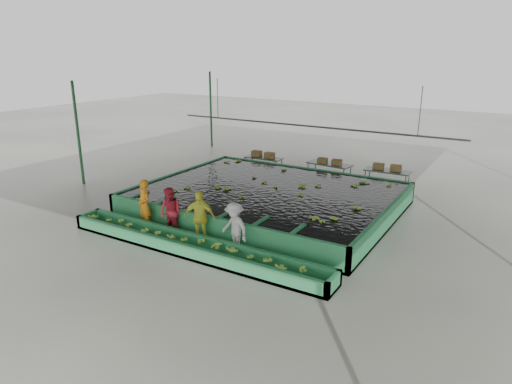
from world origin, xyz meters
The scene contains 21 objects.
ground centered at (0.00, 0.00, 0.00)m, with size 80.00×80.00×0.00m, color gray.
shed_roof centered at (0.00, 0.00, 5.00)m, with size 20.00×22.00×0.04m, color slate.
shed_posts centered at (0.00, 0.00, 2.50)m, with size 20.00×22.00×5.00m, color #225732, non-canonical shape.
flotation_tank centered at (0.00, 1.50, 0.45)m, with size 10.00×8.00×0.90m, color #2E8C50, non-canonical shape.
tank_water centered at (0.00, 1.50, 0.85)m, with size 9.70×7.70×0.00m, color black.
sorting_trough centered at (0.00, -3.60, 0.25)m, with size 10.00×1.00×0.50m, color #2E8C50, non-canonical shape.
cableway_rail centered at (0.00, 5.00, 3.00)m, with size 0.08×0.08×14.00m, color #59605B.
rail_hanger_left centered at (-5.00, 5.00, 4.00)m, with size 0.04×0.04×2.00m, color #59605B.
rail_hanger_right centered at (5.00, 5.00, 4.00)m, with size 0.04×0.04×2.00m, color #59605B.
worker_a centered at (-2.78, -2.80, 0.94)m, with size 0.69×0.45×1.89m, color orange.
worker_b centered at (-1.53, -2.80, 0.89)m, with size 0.86×0.67×1.78m, color red.
worker_c centered at (-0.25, -2.80, 0.94)m, with size 1.10×0.46×1.88m, color #EDF145.
worker_d centered at (1.18, -2.80, 0.86)m, with size 1.11×0.64×1.71m, color silver.
packing_table_left centered at (-2.99, 6.24, 0.45)m, with size 2.00×0.80×0.91m, color #59605B, non-canonical shape.
packing_table_mid centered at (0.65, 6.46, 0.50)m, with size 2.19×0.87×0.99m, color #59605B, non-canonical shape.
packing_table_right centered at (3.45, 6.76, 0.48)m, with size 2.09×0.84×0.95m, color #59605B, non-canonical shape.
box_stack_left centered at (-3.07, 6.32, 0.91)m, with size 1.31×0.36×0.28m, color olive, non-canonical shape.
box_stack_mid centered at (0.70, 6.37, 1.00)m, with size 1.20×0.33×0.26m, color olive, non-canonical shape.
box_stack_right centered at (3.41, 6.80, 0.95)m, with size 1.30×0.36×0.28m, color olive, non-canonical shape.
floating_bananas centered at (0.00, 2.30, 0.85)m, with size 9.46×6.45×0.13m, color #95CA40, non-canonical shape.
trough_bananas centered at (0.00, -3.60, 0.40)m, with size 9.62×0.64×0.13m, color #95CA40, non-canonical shape.
Camera 1 is at (8.86, -14.20, 6.37)m, focal length 32.00 mm.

